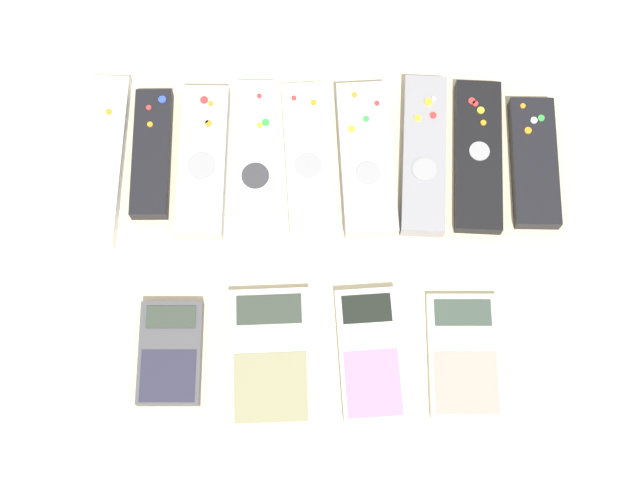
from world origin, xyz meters
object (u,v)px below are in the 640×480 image
at_px(remote_6, 423,154).
at_px(calculator_0, 171,354).
at_px(remote_2, 203,162).
at_px(remote_8, 534,161).
at_px(calculator_2, 371,354).
at_px(calculator_3, 465,354).
at_px(remote_0, 103,162).
at_px(remote_1, 151,154).
at_px(remote_7, 478,155).
at_px(calculator_1, 271,357).
at_px(remote_5, 366,159).
at_px(remote_4, 307,158).
at_px(remote_3, 256,160).

bearing_deg(remote_6, calculator_0, -137.67).
relative_size(remote_2, remote_8, 1.17).
height_order(calculator_2, calculator_3, calculator_2).
bearing_deg(remote_0, remote_6, 2.52).
bearing_deg(calculator_0, calculator_3, -0.02).
xyz_separation_m(remote_1, calculator_3, (0.35, -0.23, -0.00)).
bearing_deg(remote_7, remote_1, -177.53).
xyz_separation_m(calculator_1, calculator_2, (0.11, 0.00, 0.00)).
height_order(remote_5, remote_7, remote_5).
relative_size(remote_6, remote_8, 1.23).
bearing_deg(calculator_1, remote_4, 78.09).
xyz_separation_m(remote_0, remote_1, (0.06, 0.01, 0.00)).
bearing_deg(calculator_3, remote_0, 150.78).
bearing_deg(remote_0, calculator_0, -66.85).
relative_size(remote_2, remote_6, 0.95).
xyz_separation_m(remote_2, remote_5, (0.19, 0.00, 0.00)).
relative_size(remote_1, remote_2, 0.85).
relative_size(calculator_0, calculator_1, 0.74).
xyz_separation_m(remote_3, calculator_2, (0.13, -0.22, -0.00)).
bearing_deg(calculator_1, remote_5, 62.53).
bearing_deg(remote_3, calculator_3, -45.19).
bearing_deg(calculator_0, remote_3, 68.95).
relative_size(remote_3, calculator_1, 1.29).
distance_m(remote_3, calculator_0, 0.24).
distance_m(remote_1, calculator_3, 0.42).
relative_size(remote_2, remote_7, 0.98).
bearing_deg(remote_4, calculator_2, -77.17).
bearing_deg(remote_5, remote_6, 2.55).
xyz_separation_m(remote_2, remote_8, (0.38, 0.00, -0.00)).
bearing_deg(remote_5, remote_8, -3.62).
distance_m(remote_3, calculator_1, 0.23).
relative_size(remote_7, calculator_2, 1.28).
bearing_deg(remote_3, remote_8, -1.28).
height_order(remote_1, calculator_0, remote_1).
xyz_separation_m(remote_4, remote_6, (0.13, 0.00, 0.00)).
bearing_deg(remote_3, remote_7, 0.45).
bearing_deg(remote_0, calculator_2, -34.89).
xyz_separation_m(remote_5, remote_6, (0.07, 0.01, -0.00)).
distance_m(remote_4, calculator_0, 0.27).
xyz_separation_m(remote_6, calculator_3, (0.04, -0.23, -0.01)).
distance_m(remote_0, calculator_1, 0.30).
height_order(remote_0, remote_7, remote_0).
height_order(remote_2, remote_4, remote_2).
relative_size(remote_0, remote_8, 1.34).
relative_size(remote_1, remote_7, 0.83).
bearing_deg(calculator_3, remote_4, 126.43).
distance_m(remote_5, calculator_3, 0.24).
relative_size(remote_4, calculator_1, 1.25).
distance_m(remote_3, remote_8, 0.32).
relative_size(remote_2, remote_4, 0.97).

